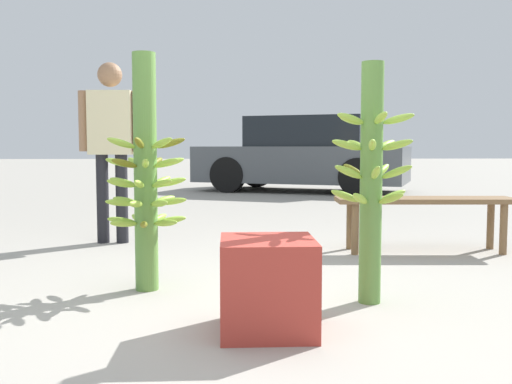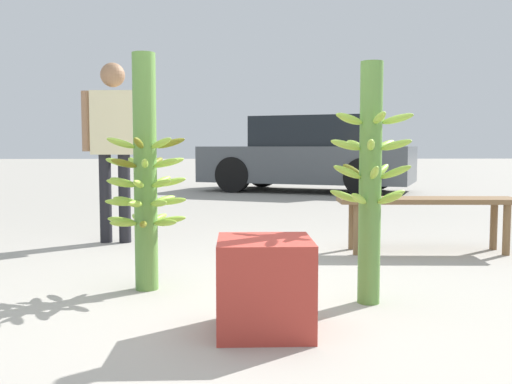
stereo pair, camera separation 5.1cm
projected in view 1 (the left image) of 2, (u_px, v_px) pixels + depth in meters
The scene contains 7 objects.
ground_plane at pixel (243, 311), 3.02m from camera, with size 80.00×80.00×0.00m, color #9E998E.
banana_stalk_left at pixel (146, 175), 3.43m from camera, with size 0.50×0.49×1.43m.
banana_stalk_center at pixel (371, 178), 3.14m from camera, with size 0.46×0.46×1.33m.
vendor_person at pixel (111, 135), 5.12m from camera, with size 0.58×0.22×1.62m.
market_bench at pixel (425, 206), 4.72m from camera, with size 1.48×0.43×0.45m.
parked_car at pixel (304, 156), 11.24m from camera, with size 4.42×3.23×1.46m.
produce_crate at pixel (268, 285), 2.68m from camera, with size 0.44×0.44×0.44m.
Camera 1 is at (-0.07, -2.96, 0.87)m, focal length 40.00 mm.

